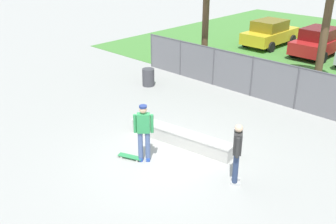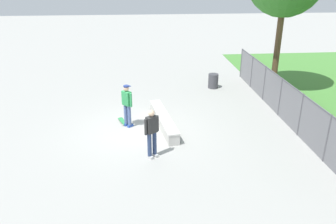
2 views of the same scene
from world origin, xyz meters
TOP-DOWN VIEW (x-y plane):
  - ground_plane at (0.00, 0.00)m, footprint 80.00×80.00m
  - concrete_ledge at (-0.33, 1.13)m, footprint 3.80×1.03m
  - skateboarder at (-0.42, -0.39)m, footprint 0.46×0.45m
  - skateboard at (-0.81, -0.63)m, footprint 0.82×0.47m
  - chainlink_fence at (0.00, 6.48)m, footprint 14.48×0.07m
  - car_yellow at (-4.94, 14.76)m, footprint 2.07×4.23m
  - car_red at (-1.68, 14.69)m, footprint 2.07×4.23m
  - bystander at (2.28, 0.53)m, footprint 0.42×0.51m
  - trash_bin at (-5.18, 4.31)m, footprint 0.56×0.56m

SIDE VIEW (x-z plane):
  - ground_plane at x=0.00m, z-range 0.00..0.00m
  - skateboard at x=-0.81m, z-range 0.03..0.12m
  - concrete_ledge at x=-0.33m, z-range 0.00..0.50m
  - trash_bin at x=-5.18m, z-range 0.00..0.81m
  - car_yellow at x=-4.94m, z-range 0.01..1.67m
  - car_red at x=-1.68m, z-range 0.01..1.67m
  - chainlink_fence at x=0.00m, z-range 0.07..1.85m
  - bystander at x=2.28m, z-range 0.10..1.92m
  - skateboarder at x=-0.42m, z-range 0.11..1.95m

